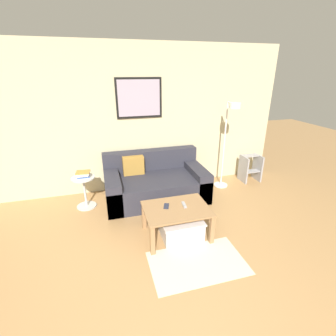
{
  "coord_description": "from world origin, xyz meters",
  "views": [
    {
      "loc": [
        -0.54,
        -1.25,
        2.11
      ],
      "look_at": [
        0.31,
        1.74,
        0.85
      ],
      "focal_mm": 26.0,
      "sensor_mm": 36.0,
      "label": 1
    }
  ],
  "objects_px": {
    "couch": "(155,183)",
    "remote_control": "(184,205)",
    "side_table": "(84,189)",
    "coffee_table": "(177,213)",
    "floor_lamp": "(229,135)",
    "step_stool": "(250,168)",
    "cell_phone": "(166,206)",
    "storage_bin": "(181,227)",
    "book_stack": "(83,174)"
  },
  "relations": [
    {
      "from": "remote_control",
      "to": "step_stool",
      "type": "bearing_deg",
      "value": 38.84
    },
    {
      "from": "side_table",
      "to": "step_stool",
      "type": "xyz_separation_m",
      "value": [
        3.18,
        0.18,
        -0.04
      ]
    },
    {
      "from": "coffee_table",
      "to": "floor_lamp",
      "type": "xyz_separation_m",
      "value": [
        1.3,
        1.1,
        0.71
      ]
    },
    {
      "from": "floor_lamp",
      "to": "remote_control",
      "type": "distance_m",
      "value": 1.7
    },
    {
      "from": "couch",
      "to": "storage_bin",
      "type": "relative_size",
      "value": 3.08
    },
    {
      "from": "storage_bin",
      "to": "book_stack",
      "type": "xyz_separation_m",
      "value": [
        -1.25,
        1.16,
        0.45
      ]
    },
    {
      "from": "step_stool",
      "to": "coffee_table",
      "type": "bearing_deg",
      "value": -146.79
    },
    {
      "from": "remote_control",
      "to": "floor_lamp",
      "type": "bearing_deg",
      "value": 46.54
    },
    {
      "from": "remote_control",
      "to": "step_stool",
      "type": "relative_size",
      "value": 0.28
    },
    {
      "from": "remote_control",
      "to": "cell_phone",
      "type": "relative_size",
      "value": 1.07
    },
    {
      "from": "couch",
      "to": "remote_control",
      "type": "distance_m",
      "value": 1.13
    },
    {
      "from": "coffee_table",
      "to": "floor_lamp",
      "type": "bearing_deg",
      "value": 40.07
    },
    {
      "from": "coffee_table",
      "to": "floor_lamp",
      "type": "distance_m",
      "value": 1.84
    },
    {
      "from": "coffee_table",
      "to": "storage_bin",
      "type": "height_order",
      "value": "coffee_table"
    },
    {
      "from": "floor_lamp",
      "to": "side_table",
      "type": "relative_size",
      "value": 3.04
    },
    {
      "from": "step_stool",
      "to": "remote_control",
      "type": "bearing_deg",
      "value": -145.98
    },
    {
      "from": "couch",
      "to": "side_table",
      "type": "distance_m",
      "value": 1.17
    },
    {
      "from": "couch",
      "to": "side_table",
      "type": "height_order",
      "value": "couch"
    },
    {
      "from": "side_table",
      "to": "remote_control",
      "type": "distance_m",
      "value": 1.71
    },
    {
      "from": "coffee_table",
      "to": "cell_phone",
      "type": "height_order",
      "value": "cell_phone"
    },
    {
      "from": "coffee_table",
      "to": "side_table",
      "type": "distance_m",
      "value": 1.64
    },
    {
      "from": "coffee_table",
      "to": "remote_control",
      "type": "distance_m",
      "value": 0.15
    },
    {
      "from": "side_table",
      "to": "cell_phone",
      "type": "relative_size",
      "value": 3.78
    },
    {
      "from": "floor_lamp",
      "to": "step_stool",
      "type": "xyz_separation_m",
      "value": [
        0.67,
        0.2,
        -0.77
      ]
    },
    {
      "from": "storage_bin",
      "to": "remote_control",
      "type": "height_order",
      "value": "remote_control"
    },
    {
      "from": "cell_phone",
      "to": "couch",
      "type": "bearing_deg",
      "value": 105.09
    },
    {
      "from": "floor_lamp",
      "to": "step_stool",
      "type": "height_order",
      "value": "floor_lamp"
    },
    {
      "from": "storage_bin",
      "to": "step_stool",
      "type": "relative_size",
      "value": 1.05
    },
    {
      "from": "coffee_table",
      "to": "side_table",
      "type": "xyz_separation_m",
      "value": [
        -1.2,
        1.12,
        -0.03
      ]
    },
    {
      "from": "side_table",
      "to": "coffee_table",
      "type": "bearing_deg",
      "value": -42.89
    },
    {
      "from": "book_stack",
      "to": "step_stool",
      "type": "relative_size",
      "value": 0.43
    },
    {
      "from": "coffee_table",
      "to": "side_table",
      "type": "bearing_deg",
      "value": 137.11
    },
    {
      "from": "storage_bin",
      "to": "remote_control",
      "type": "relative_size",
      "value": 3.7
    },
    {
      "from": "side_table",
      "to": "remote_control",
      "type": "xyz_separation_m",
      "value": [
        1.32,
        -1.08,
        0.11
      ]
    },
    {
      "from": "floor_lamp",
      "to": "cell_phone",
      "type": "distance_m",
      "value": 1.86
    },
    {
      "from": "floor_lamp",
      "to": "book_stack",
      "type": "distance_m",
      "value": 2.54
    },
    {
      "from": "cell_phone",
      "to": "floor_lamp",
      "type": "bearing_deg",
      "value": 55.14
    },
    {
      "from": "storage_bin",
      "to": "book_stack",
      "type": "distance_m",
      "value": 1.76
    },
    {
      "from": "side_table",
      "to": "cell_phone",
      "type": "bearing_deg",
      "value": -43.69
    },
    {
      "from": "couch",
      "to": "step_stool",
      "type": "relative_size",
      "value": 3.24
    },
    {
      "from": "coffee_table",
      "to": "book_stack",
      "type": "height_order",
      "value": "book_stack"
    },
    {
      "from": "cell_phone",
      "to": "step_stool",
      "type": "height_order",
      "value": "step_stool"
    },
    {
      "from": "couch",
      "to": "book_stack",
      "type": "height_order",
      "value": "couch"
    },
    {
      "from": "couch",
      "to": "remote_control",
      "type": "relative_size",
      "value": 11.39
    },
    {
      "from": "couch",
      "to": "remote_control",
      "type": "height_order",
      "value": "couch"
    },
    {
      "from": "floor_lamp",
      "to": "side_table",
      "type": "xyz_separation_m",
      "value": [
        -2.51,
        0.02,
        -0.73
      ]
    },
    {
      "from": "side_table",
      "to": "book_stack",
      "type": "xyz_separation_m",
      "value": [
        0.01,
        0.02,
        0.26
      ]
    },
    {
      "from": "coffee_table",
      "to": "step_stool",
      "type": "bearing_deg",
      "value": 33.21
    },
    {
      "from": "coffee_table",
      "to": "storage_bin",
      "type": "distance_m",
      "value": 0.22
    },
    {
      "from": "storage_bin",
      "to": "remote_control",
      "type": "distance_m",
      "value": 0.31
    }
  ]
}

